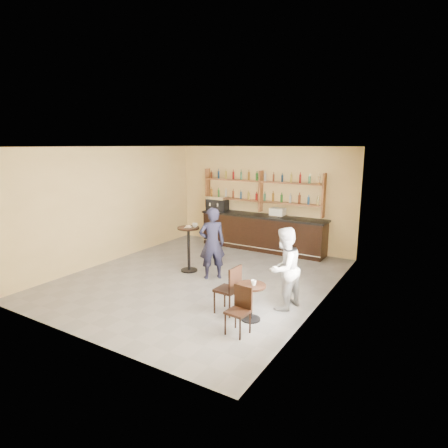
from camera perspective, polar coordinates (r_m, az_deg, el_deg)
The scene contains 23 objects.
floor at distance 9.41m, azimuth -3.60°, elevation -8.21°, with size 7.00×7.00×0.00m, color slate.
ceiling at distance 8.83m, azimuth -3.87°, elevation 11.67°, with size 7.00×7.00×0.00m, color white.
wall_back at distance 11.99m, azimuth 5.86°, elevation 4.04°, with size 7.00×7.00×0.00m, color #EACA85.
wall_front at distance 6.50m, azimuth -21.62°, elevation -3.55°, with size 7.00×7.00×0.00m, color #EACA85.
wall_left at distance 10.96m, azimuth -16.75°, elevation 2.84°, with size 7.00×7.00×0.00m, color #EACA85.
wall_right at distance 7.71m, azimuth 14.93°, elevation -0.75°, with size 7.00×7.00×0.00m, color #EACA85.
window_pane at distance 6.57m, azimuth 11.96°, elevation -1.88°, with size 2.00×2.00×0.00m, color white.
window_frame at distance 6.57m, azimuth 11.91°, elevation -1.88°, with size 0.04×1.70×2.10m, color black, non-canonical shape.
shelf_unit at distance 11.84m, azimuth 5.62°, elevation 4.97°, with size 4.00×0.26×1.40m, color brown, non-canonical shape.
liquor_bottles at distance 11.83m, azimuth 5.63°, elevation 5.79°, with size 3.68×0.10×1.00m, color #8C5919, non-canonical shape.
bar_counter at distance 11.79m, azimuth 5.85°, elevation -1.28°, with size 4.07×0.79×1.10m, color black, non-canonical shape.
espresso_machine at distance 12.42m, azimuth -1.01°, elevation 3.17°, with size 0.67×0.43×0.48m, color black, non-canonical shape.
pastry_case at distance 11.45m, azimuth 8.18°, elevation 1.76°, with size 0.44×0.35×0.26m, color silver, non-canonical shape.
pedestal_table at distance 9.77m, azimuth -5.40°, elevation -3.85°, with size 0.57×0.57×1.17m, color black, non-canonical shape.
napkin at distance 9.63m, azimuth -5.47°, elevation -0.49°, with size 0.17×0.17×0.00m, color white.
donut at distance 9.61m, azimuth -5.46°, elevation -0.35°, with size 0.14×0.14×0.05m, color #DA924F.
cup_pedestal at distance 9.62m, azimuth -4.45°, elevation -0.17°, with size 0.14×0.14×0.11m, color white.
man_main at distance 9.14m, azimuth -1.84°, elevation -2.97°, with size 0.65×0.42×1.78m, color black.
cafe_table at distance 7.18m, azimuth 4.13°, elevation -11.82°, with size 0.55×0.55×0.70m, color black, non-canonical shape.
cup_cafe at distance 7.01m, azimuth 4.54°, elevation -8.92°, with size 0.10×0.10×0.10m, color white.
chair_west at distance 7.41m, azimuth 0.47°, elevation -9.88°, with size 0.42×0.42×0.97m, color black, non-canonical shape.
chair_south at distance 6.65m, azimuth 2.12°, elevation -13.16°, with size 0.36×0.36×0.84m, color black, non-canonical shape.
patron_second at distance 7.58m, azimuth 9.12°, elevation -6.71°, with size 0.81×0.63×1.67m, color gray.
Camera 1 is at (5.05, -7.25, 3.25)m, focal length 30.00 mm.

